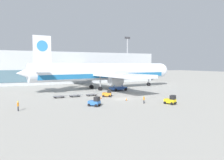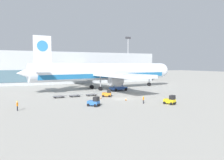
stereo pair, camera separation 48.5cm
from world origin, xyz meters
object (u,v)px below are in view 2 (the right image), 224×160
at_px(baggage_dolly_second, 75,95).
at_px(ground_crew_far, 143,99).
at_px(airplane_main, 104,72).
at_px(scissor_lift_loader, 118,85).
at_px(baggage_dolly_third, 91,94).
at_px(traffic_cone_near, 126,99).
at_px(ground_crew_near, 17,105).
at_px(baggage_tug_mid, 170,100).
at_px(baggage_dolly_lead, 59,96).
at_px(baggage_tug_far, 107,94).
at_px(light_mast, 128,56).
at_px(traffic_cone_far, 101,97).
at_px(baggage_tug_foreground, 94,102).

height_order(baggage_dolly_second, ground_crew_far, ground_crew_far).
height_order(airplane_main, scissor_lift_loader, airplane_main).
distance_m(baggage_dolly_third, traffic_cone_near, 11.75).
relative_size(baggage_dolly_third, ground_crew_near, 2.05).
bearing_deg(ground_crew_near, baggage_tug_mid, -84.89).
bearing_deg(baggage_tug_mid, baggage_dolly_third, -170.76).
distance_m(airplane_main, baggage_tug_mid, 33.38).
bearing_deg(baggage_tug_mid, baggage_dolly_second, -161.82).
relative_size(scissor_lift_loader, baggage_dolly_third, 1.48).
height_order(baggage_dolly_lead, ground_crew_far, ground_crew_far).
height_order(baggage_tug_far, traffic_cone_near, baggage_tug_far).
height_order(light_mast, traffic_cone_far, light_mast).
xyz_separation_m(light_mast, baggage_tug_mid, (-21.75, -58.94, -12.02)).
relative_size(baggage_tug_foreground, baggage_tug_mid, 1.00).
relative_size(baggage_tug_mid, ground_crew_near, 1.52).
bearing_deg(traffic_cone_near, baggage_dolly_lead, 142.02).
xyz_separation_m(baggage_tug_far, baggage_dolly_second, (-7.86, 3.54, -0.49)).
distance_m(airplane_main, traffic_cone_far, 22.14).
relative_size(airplane_main, baggage_dolly_third, 15.41).
bearing_deg(ground_crew_near, ground_crew_far, -80.30).
bearing_deg(traffic_cone_far, scissor_lift_loader, 48.87).
bearing_deg(baggage_dolly_third, traffic_cone_near, -70.28).
xyz_separation_m(baggage_tug_foreground, baggage_dolly_third, (4.26, 14.18, -0.49)).
relative_size(airplane_main, baggage_dolly_second, 15.41).
relative_size(baggage_tug_mid, traffic_cone_far, 4.43).
height_order(baggage_tug_mid, ground_crew_near, baggage_tug_mid).
bearing_deg(airplane_main, traffic_cone_far, -122.48).
distance_m(baggage_tug_far, baggage_dolly_third, 4.73).
bearing_deg(baggage_dolly_second, traffic_cone_near, -53.81).
relative_size(ground_crew_near, ground_crew_far, 1.10).
height_order(scissor_lift_loader, baggage_tug_mid, scissor_lift_loader).
height_order(light_mast, airplane_main, light_mast).
xyz_separation_m(baggage_dolly_second, traffic_cone_near, (9.61, -10.77, -0.03)).
xyz_separation_m(light_mast, scissor_lift_loader, (-21.23, -32.47, -10.95)).
relative_size(baggage_tug_mid, ground_crew_far, 1.67).
height_order(scissor_lift_loader, baggage_tug_foreground, scissor_lift_loader).
bearing_deg(scissor_lift_loader, airplane_main, 101.49).
bearing_deg(airplane_main, baggage_tug_far, -117.61).
bearing_deg(baggage_tug_mid, scissor_lift_loader, 157.12).
bearing_deg(traffic_cone_far, ground_crew_far, -60.14).
distance_m(baggage_tug_far, ground_crew_near, 23.76).
relative_size(baggage_dolly_lead, traffic_cone_far, 6.00).
relative_size(baggage_tug_foreground, ground_crew_near, 1.52).
height_order(traffic_cone_near, traffic_cone_far, traffic_cone_near).
height_order(airplane_main, traffic_cone_near, airplane_main).
xyz_separation_m(ground_crew_near, traffic_cone_far, (19.30, 7.04, -0.78)).
distance_m(baggage_tug_foreground, baggage_tug_far, 13.14).
bearing_deg(baggage_dolly_third, baggage_dolly_second, 172.63).
bearing_deg(traffic_cone_near, baggage_tug_far, 103.66).
xyz_separation_m(baggage_tug_mid, traffic_cone_far, (-10.77, 13.54, -0.57)).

